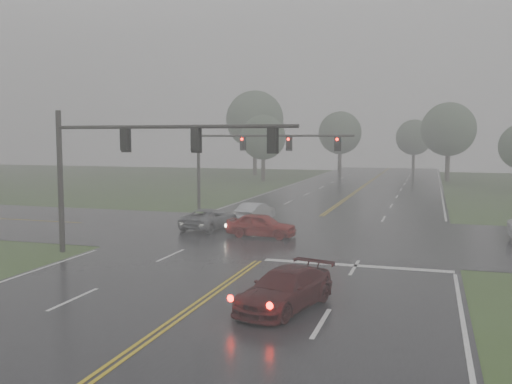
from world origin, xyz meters
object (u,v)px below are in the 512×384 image
(sedan_red, at_px, (261,237))
(signal_gantry_far, at_px, (245,151))
(sedan_maroon, at_px, (285,309))
(sedan_silver, at_px, (255,222))
(signal_gantry_near, at_px, (127,154))
(car_grey, at_px, (210,229))

(sedan_red, bearing_deg, signal_gantry_far, 25.73)
(sedan_red, xyz_separation_m, signal_gantry_far, (-4.57, 10.73, 4.75))
(sedan_maroon, bearing_deg, signal_gantry_far, 127.02)
(sedan_silver, height_order, signal_gantry_near, signal_gantry_near)
(sedan_maroon, distance_m, car_grey, 17.41)
(sedan_red, relative_size, sedan_silver, 1.02)
(car_grey, bearing_deg, signal_gantry_near, 93.38)
(sedan_maroon, distance_m, signal_gantry_near, 12.29)
(car_grey, relative_size, signal_gantry_far, 0.37)
(signal_gantry_near, relative_size, signal_gantry_far, 0.99)
(sedan_red, height_order, car_grey, sedan_red)
(sedan_maroon, height_order, sedan_silver, sedan_maroon)
(sedan_maroon, bearing_deg, signal_gantry_near, 162.92)
(sedan_red, distance_m, sedan_silver, 6.22)
(car_grey, distance_m, signal_gantry_far, 10.06)
(car_grey, xyz_separation_m, signal_gantry_near, (-0.68, -8.98, 5.01))
(signal_gantry_far, bearing_deg, sedan_maroon, -68.66)
(sedan_red, height_order, sedan_silver, sedan_red)
(sedan_silver, distance_m, car_grey, 4.34)
(sedan_red, bearing_deg, sedan_silver, 23.16)
(sedan_silver, xyz_separation_m, car_grey, (-1.81, -3.94, 0.00))
(sedan_maroon, bearing_deg, car_grey, 135.87)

